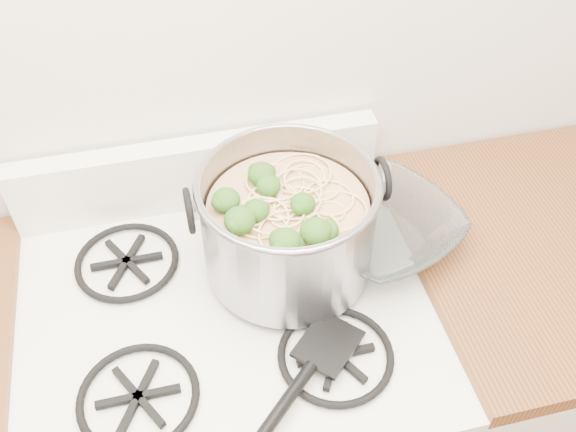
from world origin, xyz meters
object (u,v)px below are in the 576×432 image
Objects in this scene: spatula at (328,342)px; glass_bowl at (380,234)px; gas_range at (239,426)px; stock_pot at (288,226)px.

glass_bowl is (0.17, 0.22, 0.00)m from spatula.
stock_pot is (0.14, 0.07, 0.59)m from gas_range.
gas_range is 0.61m from glass_bowl.
spatula is 2.66× the size of glass_bowl.
stock_pot is 3.07× the size of glass_bowl.
gas_range is at bearing -152.64° from stock_pot.
glass_bowl reaches higher than gas_range.
stock_pot is 0.21m from glass_bowl.
spatula is 0.27m from glass_bowl.
stock_pot is 1.15× the size of spatula.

